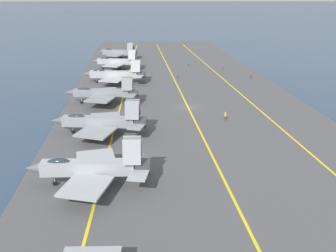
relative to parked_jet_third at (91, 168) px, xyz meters
name	(u,v)px	position (x,y,z in m)	size (l,w,h in m)	color
ground_plane	(188,109)	(32.12, -17.49, -2.93)	(2000.00, 2000.00, 0.00)	#2D425B
carrier_deck	(188,108)	(32.12, -17.49, -2.73)	(221.50, 53.95, 0.40)	#4C4C4F
deck_stripe_foul_line	(254,105)	(32.12, -32.32, -2.53)	(199.35, 0.36, 0.01)	yellow
deck_stripe_centerline	(188,107)	(32.12, -17.49, -2.53)	(199.35, 0.36, 0.01)	yellow
deck_stripe_edge_line	(120,109)	(32.12, -2.65, -2.53)	(199.35, 0.36, 0.01)	yellow
parked_jet_third	(91,168)	(0.00, 0.00, 0.00)	(14.17, 16.13, 6.63)	#9EA3A8
parked_jet_fourth	(101,122)	(17.84, 0.15, -0.17)	(13.65, 17.14, 6.41)	gray
parked_jet_fifth	(103,93)	(36.36, 1.01, 0.00)	(12.94, 16.68, 6.07)	gray
parked_jet_sixth	(115,74)	(56.00, -0.73, -0.15)	(14.30, 17.56, 6.36)	#A8AAAF
parked_jet_seventh	(116,62)	(73.92, -0.52, 0.14)	(13.12, 15.79, 6.47)	#A8AAAF
parked_jet_eighth	(118,52)	(93.80, -0.30, -0.04)	(11.82, 15.28, 6.15)	gray
crew_purple_vest	(222,67)	(70.75, -34.64, -1.60)	(0.44, 0.46, 1.71)	#4C473D
crew_yellow_vest	(225,116)	(22.65, -23.40, -1.56)	(0.43, 0.35, 1.78)	#4C473D
crew_red_vest	(251,75)	(58.13, -39.99, -1.58)	(0.37, 0.45, 1.73)	#383328
crew_green_vest	(188,63)	(77.42, -24.39, -1.58)	(0.43, 0.46, 1.74)	#383328
crew_brown_vest	(177,75)	(60.10, -18.54, -1.59)	(0.45, 0.45, 1.72)	#4C473D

